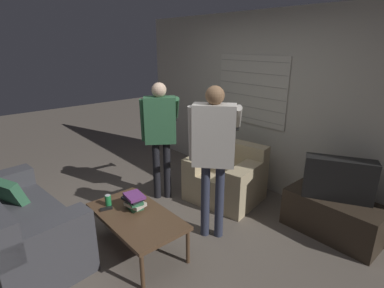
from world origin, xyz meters
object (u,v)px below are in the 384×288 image
Objects in this scene: couch_blue at (16,227)px; book_stack at (134,201)px; soda_can at (108,200)px; spare_remote at (106,209)px; person_left_standing at (160,128)px; tv at (339,179)px; person_right_standing at (214,145)px; coffee_table at (136,217)px; armchair_beige at (227,177)px.

book_stack is at bearing 51.90° from couch_blue.
soda_can reaches higher than spare_remote.
tv is at bearing -29.42° from person_left_standing.
person_left_standing is at bearing -3.14° from tv.
tv is at bearing 50.90° from soda_can.
couch_blue is 2.39× the size of tv.
person_right_standing is (-0.90, -1.05, 0.39)m from tv.
couch_blue is at bearing -144.05° from person_left_standing.
spare_remote reaches higher than coffee_table.
person_right_standing reaches higher than coffee_table.
coffee_table is at bearing 47.67° from spare_remote.
armchair_beige is 1.71m from soda_can.
tv is (1.39, 0.28, 0.38)m from armchair_beige.
tv is 2.24m from book_stack.
couch_blue reaches higher than book_stack.
armchair_beige reaches higher than spare_remote.
coffee_table is 0.68× the size of person_left_standing.
person_left_standing is at bearing 128.61° from book_stack.
person_left_standing is 6.23× the size of book_stack.
spare_remote is (-0.14, -1.75, 0.12)m from armchair_beige.
person_left_standing reaches higher than couch_blue.
person_left_standing is at bearing 134.28° from person_right_standing.
person_left_standing is 13.02× the size of soda_can.
person_left_standing reaches higher than spare_remote.
soda_can is (-0.69, -0.92, -0.61)m from person_right_standing.
person_left_standing reaches higher than tv.
coffee_table is 1.11m from person_right_standing.
coffee_table is 1.54× the size of tv.
person_left_standing is 1.19m from book_stack.
spare_remote is at bearing -146.70° from coffee_table.
armchair_beige is 8.39× the size of soda_can.
armchair_beige is 1.16m from person_left_standing.
spare_remote is (-0.29, -0.19, 0.05)m from coffee_table.
soda_can reaches higher than coffee_table.
armchair_beige is at bearing 70.81° from couch_blue.
person_right_standing reaches higher than couch_blue.
tv is 0.44× the size of person_left_standing.
coffee_table is at bearing -153.82° from person_right_standing.
couch_blue is at bearing -122.35° from book_stack.
soda_can is at bearing -122.35° from person_left_standing.
coffee_table is 8.90× the size of soda_can.
tv is at bearing -179.16° from armchair_beige.
person_right_standing is (0.49, -0.77, 0.78)m from armchair_beige.
couch_blue is 1.55× the size of coffee_table.
couch_blue is 0.92m from spare_remote.
couch_blue is 13.76× the size of soda_can.
person_right_standing is at bearing 52.85° from soda_can.
armchair_beige is at bearing -17.10° from tv.
spare_remote is at bearing 75.01° from armchair_beige.
book_stack is (0.67, -0.84, -0.52)m from person_left_standing.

